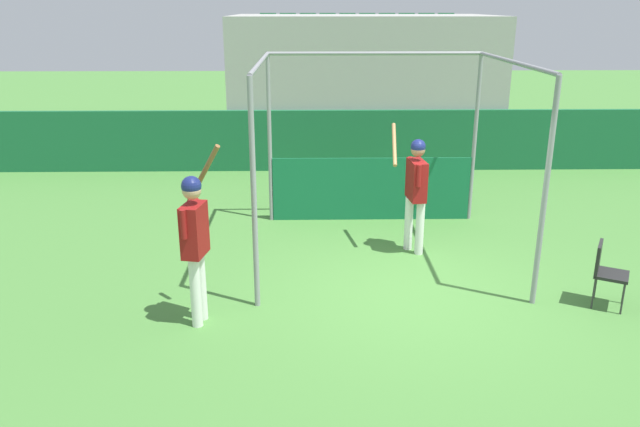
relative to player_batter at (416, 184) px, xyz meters
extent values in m
plane|color=#477F38|center=(-0.25, -1.51, -1.10)|extent=(60.00, 60.00, 0.00)
cube|color=#196038|center=(-0.25, 5.13, -0.39)|extent=(24.00, 0.12, 1.41)
cube|color=#9E9E99|center=(-0.25, 7.19, 0.63)|extent=(6.50, 4.00, 3.46)
cube|color=#195B33|center=(-2.73, 5.59, 0.36)|extent=(0.45, 0.40, 0.10)
cube|color=#195B33|center=(-2.73, 5.77, 0.59)|extent=(0.45, 0.06, 0.40)
cube|color=#195B33|center=(-2.18, 5.59, 0.36)|extent=(0.45, 0.40, 0.10)
cube|color=#195B33|center=(-2.18, 5.77, 0.59)|extent=(0.45, 0.06, 0.40)
cube|color=#195B33|center=(-1.63, 5.59, 0.36)|extent=(0.45, 0.40, 0.10)
cube|color=#195B33|center=(-1.63, 5.77, 0.59)|extent=(0.45, 0.06, 0.40)
cube|color=#195B33|center=(-1.08, 5.59, 0.36)|extent=(0.45, 0.40, 0.10)
cube|color=#195B33|center=(-1.08, 5.77, 0.59)|extent=(0.45, 0.06, 0.40)
cube|color=#195B33|center=(-0.53, 5.59, 0.36)|extent=(0.45, 0.40, 0.10)
cube|color=#195B33|center=(-0.53, 5.77, 0.59)|extent=(0.45, 0.06, 0.40)
cube|color=#195B33|center=(0.02, 5.59, 0.36)|extent=(0.45, 0.40, 0.10)
cube|color=#195B33|center=(0.02, 5.77, 0.59)|extent=(0.45, 0.06, 0.40)
cube|color=#195B33|center=(0.57, 5.59, 0.36)|extent=(0.45, 0.40, 0.10)
cube|color=#195B33|center=(0.57, 5.77, 0.59)|extent=(0.45, 0.06, 0.40)
cube|color=#195B33|center=(1.12, 5.59, 0.36)|extent=(0.45, 0.40, 0.10)
cube|color=#195B33|center=(1.12, 5.77, 0.59)|extent=(0.45, 0.06, 0.40)
cube|color=#195B33|center=(1.67, 5.59, 0.36)|extent=(0.45, 0.40, 0.10)
cube|color=#195B33|center=(1.67, 5.77, 0.59)|extent=(0.45, 0.06, 0.40)
cube|color=#195B33|center=(2.22, 5.59, 0.36)|extent=(0.45, 0.40, 0.10)
cube|color=#195B33|center=(2.22, 5.77, 0.59)|extent=(0.45, 0.06, 0.40)
cube|color=#195B33|center=(-2.73, 6.39, 0.76)|extent=(0.45, 0.40, 0.10)
cube|color=#195B33|center=(-2.73, 6.57, 0.99)|extent=(0.45, 0.06, 0.40)
cube|color=#195B33|center=(-2.18, 6.39, 0.76)|extent=(0.45, 0.40, 0.10)
cube|color=#195B33|center=(-2.18, 6.57, 0.99)|extent=(0.45, 0.06, 0.40)
cube|color=#195B33|center=(-1.63, 6.39, 0.76)|extent=(0.45, 0.40, 0.10)
cube|color=#195B33|center=(-1.63, 6.57, 0.99)|extent=(0.45, 0.06, 0.40)
cube|color=#195B33|center=(-1.08, 6.39, 0.76)|extent=(0.45, 0.40, 0.10)
cube|color=#195B33|center=(-1.08, 6.57, 0.99)|extent=(0.45, 0.06, 0.40)
cube|color=#195B33|center=(-0.53, 6.39, 0.76)|extent=(0.45, 0.40, 0.10)
cube|color=#195B33|center=(-0.53, 6.57, 0.99)|extent=(0.45, 0.06, 0.40)
cube|color=#195B33|center=(0.02, 6.39, 0.76)|extent=(0.45, 0.40, 0.10)
cube|color=#195B33|center=(0.02, 6.57, 0.99)|extent=(0.45, 0.06, 0.40)
cube|color=#195B33|center=(0.57, 6.39, 0.76)|extent=(0.45, 0.40, 0.10)
cube|color=#195B33|center=(0.57, 6.57, 0.99)|extent=(0.45, 0.06, 0.40)
cube|color=#195B33|center=(1.12, 6.39, 0.76)|extent=(0.45, 0.40, 0.10)
cube|color=#195B33|center=(1.12, 6.57, 0.99)|extent=(0.45, 0.06, 0.40)
cube|color=#195B33|center=(1.67, 6.39, 0.76)|extent=(0.45, 0.40, 0.10)
cube|color=#195B33|center=(1.67, 6.57, 0.99)|extent=(0.45, 0.06, 0.40)
cube|color=#195B33|center=(2.22, 6.39, 0.76)|extent=(0.45, 0.40, 0.10)
cube|color=#195B33|center=(2.22, 6.57, 0.99)|extent=(0.45, 0.06, 0.40)
cube|color=#195B33|center=(-2.73, 7.19, 1.16)|extent=(0.45, 0.40, 0.10)
cube|color=#195B33|center=(-2.73, 7.37, 1.39)|extent=(0.45, 0.06, 0.40)
cube|color=#195B33|center=(-2.18, 7.19, 1.16)|extent=(0.45, 0.40, 0.10)
cube|color=#195B33|center=(-2.18, 7.37, 1.39)|extent=(0.45, 0.06, 0.40)
cube|color=#195B33|center=(-1.63, 7.19, 1.16)|extent=(0.45, 0.40, 0.10)
cube|color=#195B33|center=(-1.63, 7.37, 1.39)|extent=(0.45, 0.06, 0.40)
cube|color=#195B33|center=(-1.08, 7.19, 1.16)|extent=(0.45, 0.40, 0.10)
cube|color=#195B33|center=(-1.08, 7.37, 1.39)|extent=(0.45, 0.06, 0.40)
cube|color=#195B33|center=(-0.53, 7.19, 1.16)|extent=(0.45, 0.40, 0.10)
cube|color=#195B33|center=(-0.53, 7.37, 1.39)|extent=(0.45, 0.06, 0.40)
cube|color=#195B33|center=(0.02, 7.19, 1.16)|extent=(0.45, 0.40, 0.10)
cube|color=#195B33|center=(0.02, 7.37, 1.39)|extent=(0.45, 0.06, 0.40)
cube|color=#195B33|center=(0.57, 7.19, 1.16)|extent=(0.45, 0.40, 0.10)
cube|color=#195B33|center=(0.57, 7.37, 1.39)|extent=(0.45, 0.06, 0.40)
cube|color=#195B33|center=(1.12, 7.19, 1.16)|extent=(0.45, 0.40, 0.10)
cube|color=#195B33|center=(1.12, 7.37, 1.39)|extent=(0.45, 0.06, 0.40)
cube|color=#195B33|center=(1.67, 7.19, 1.16)|extent=(0.45, 0.40, 0.10)
cube|color=#195B33|center=(1.67, 7.37, 1.39)|extent=(0.45, 0.06, 0.40)
cube|color=#195B33|center=(2.22, 7.19, 1.16)|extent=(0.45, 0.40, 0.10)
cube|color=#195B33|center=(2.22, 7.37, 1.39)|extent=(0.45, 0.06, 0.40)
cube|color=#195B33|center=(-2.73, 7.99, 1.56)|extent=(0.45, 0.40, 0.10)
cube|color=#195B33|center=(-2.73, 8.17, 1.79)|extent=(0.45, 0.06, 0.40)
cube|color=#195B33|center=(-2.18, 7.99, 1.56)|extent=(0.45, 0.40, 0.10)
cube|color=#195B33|center=(-2.18, 8.17, 1.79)|extent=(0.45, 0.06, 0.40)
cube|color=#195B33|center=(-1.63, 7.99, 1.56)|extent=(0.45, 0.40, 0.10)
cube|color=#195B33|center=(-1.63, 8.17, 1.79)|extent=(0.45, 0.06, 0.40)
cube|color=#195B33|center=(-1.08, 7.99, 1.56)|extent=(0.45, 0.40, 0.10)
cube|color=#195B33|center=(-1.08, 8.17, 1.79)|extent=(0.45, 0.06, 0.40)
cube|color=#195B33|center=(-0.53, 7.99, 1.56)|extent=(0.45, 0.40, 0.10)
cube|color=#195B33|center=(-0.53, 8.17, 1.79)|extent=(0.45, 0.06, 0.40)
cube|color=#195B33|center=(0.02, 7.99, 1.56)|extent=(0.45, 0.40, 0.10)
cube|color=#195B33|center=(0.02, 8.17, 1.79)|extent=(0.45, 0.06, 0.40)
cube|color=#195B33|center=(0.57, 7.99, 1.56)|extent=(0.45, 0.40, 0.10)
cube|color=#195B33|center=(0.57, 8.17, 1.79)|extent=(0.45, 0.06, 0.40)
cube|color=#195B33|center=(1.12, 7.99, 1.56)|extent=(0.45, 0.40, 0.10)
cube|color=#195B33|center=(1.12, 8.17, 1.79)|extent=(0.45, 0.06, 0.40)
cube|color=#195B33|center=(1.67, 7.99, 1.56)|extent=(0.45, 0.40, 0.10)
cube|color=#195B33|center=(1.67, 8.17, 1.79)|extent=(0.45, 0.06, 0.40)
cube|color=#195B33|center=(2.22, 7.99, 1.56)|extent=(0.45, 0.40, 0.10)
cube|color=#195B33|center=(2.22, 8.17, 1.79)|extent=(0.45, 0.06, 0.40)
cube|color=#195B33|center=(-2.73, 8.79, 1.96)|extent=(0.45, 0.40, 0.10)
cube|color=#195B33|center=(-2.73, 8.97, 2.19)|extent=(0.45, 0.06, 0.40)
cube|color=#195B33|center=(-2.18, 8.79, 1.96)|extent=(0.45, 0.40, 0.10)
cube|color=#195B33|center=(-2.18, 8.97, 2.19)|extent=(0.45, 0.06, 0.40)
cube|color=#195B33|center=(-1.63, 8.79, 1.96)|extent=(0.45, 0.40, 0.10)
cube|color=#195B33|center=(-1.63, 8.97, 2.19)|extent=(0.45, 0.06, 0.40)
cube|color=#195B33|center=(-1.08, 8.79, 1.96)|extent=(0.45, 0.40, 0.10)
cube|color=#195B33|center=(-1.08, 8.97, 2.19)|extent=(0.45, 0.06, 0.40)
cube|color=#195B33|center=(-0.53, 8.79, 1.96)|extent=(0.45, 0.40, 0.10)
cube|color=#195B33|center=(-0.53, 8.97, 2.19)|extent=(0.45, 0.06, 0.40)
cube|color=#195B33|center=(0.02, 8.79, 1.96)|extent=(0.45, 0.40, 0.10)
cube|color=#195B33|center=(0.02, 8.97, 2.19)|extent=(0.45, 0.06, 0.40)
cube|color=#195B33|center=(0.57, 8.79, 1.96)|extent=(0.45, 0.40, 0.10)
cube|color=#195B33|center=(0.57, 8.97, 2.19)|extent=(0.45, 0.06, 0.40)
cube|color=#195B33|center=(1.12, 8.79, 1.96)|extent=(0.45, 0.40, 0.10)
cube|color=#195B33|center=(1.12, 8.97, 2.19)|extent=(0.45, 0.06, 0.40)
cube|color=#195B33|center=(1.67, 8.79, 1.96)|extent=(0.45, 0.40, 0.10)
cube|color=#195B33|center=(1.67, 8.97, 2.19)|extent=(0.45, 0.06, 0.40)
cube|color=#195B33|center=(2.22, 8.79, 1.96)|extent=(0.45, 0.40, 0.10)
cube|color=#195B33|center=(2.22, 8.97, 2.19)|extent=(0.45, 0.06, 0.40)
cylinder|color=gray|center=(-2.31, -1.83, 0.37)|extent=(0.07, 0.07, 2.93)
cylinder|color=gray|center=(1.28, -1.83, 0.37)|extent=(0.07, 0.07, 2.93)
cylinder|color=gray|center=(-2.31, 1.57, 0.37)|extent=(0.07, 0.07, 2.93)
cylinder|color=gray|center=(1.28, 1.57, 0.37)|extent=(0.07, 0.07, 2.93)
cylinder|color=gray|center=(-2.31, -0.13, 1.83)|extent=(0.06, 3.40, 0.06)
cylinder|color=gray|center=(1.28, -0.13, 1.83)|extent=(0.06, 3.40, 0.06)
cylinder|color=gray|center=(-0.51, 1.57, 1.83)|extent=(3.60, 0.06, 0.06)
cube|color=#14663D|center=(-0.51, 1.55, -0.53)|extent=(3.53, 0.03, 1.14)
cylinder|color=white|center=(0.08, -0.11, -0.67)|extent=(0.14, 0.14, 0.86)
cylinder|color=white|center=(-0.06, 0.10, -0.67)|extent=(0.14, 0.14, 0.86)
cube|color=maroon|center=(0.01, -0.01, 0.07)|extent=(0.27, 0.51, 0.61)
sphere|color=#A37556|center=(0.01, -0.01, 0.54)|extent=(0.22, 0.22, 0.22)
sphere|color=navy|center=(0.01, -0.01, 0.59)|extent=(0.23, 0.23, 0.23)
cylinder|color=maroon|center=(-0.01, -0.27, 0.21)|extent=(0.08, 0.08, 0.34)
cylinder|color=maroon|center=(-0.06, 0.24, 0.21)|extent=(0.08, 0.08, 0.34)
cylinder|color=#AD7F4C|center=(-0.32, 0.24, 0.57)|extent=(0.12, 0.74, 0.54)
sphere|color=#AD7F4C|center=(0.04, 0.22, 0.32)|extent=(0.08, 0.08, 0.08)
cylinder|color=white|center=(-3.00, -2.36, -0.65)|extent=(0.15, 0.15, 0.89)
cylinder|color=white|center=(-2.96, -2.18, -0.65)|extent=(0.15, 0.15, 0.89)
cube|color=maroon|center=(-2.98, -2.27, 0.11)|extent=(0.29, 0.44, 0.63)
sphere|color=tan|center=(-2.98, -2.27, 0.59)|extent=(0.22, 0.22, 0.22)
sphere|color=navy|center=(-2.98, -2.27, 0.64)|extent=(0.23, 0.23, 0.23)
cylinder|color=maroon|center=(-3.06, -2.47, 0.25)|extent=(0.08, 0.08, 0.35)
cylinder|color=maroon|center=(-2.98, -2.05, 0.25)|extent=(0.08, 0.08, 0.35)
cylinder|color=brown|center=(-2.90, -1.91, 0.68)|extent=(0.51, 0.39, 0.80)
sphere|color=brown|center=(-3.06, -2.13, 0.30)|extent=(0.08, 0.08, 0.08)
cube|color=black|center=(2.22, -1.94, -0.66)|extent=(0.54, 0.54, 0.04)
cube|color=black|center=(2.06, -1.86, -0.46)|extent=(0.23, 0.37, 0.40)
cylinder|color=#333333|center=(2.45, -1.87, -0.88)|extent=(0.02, 0.02, 0.44)
cylinder|color=#333333|center=(2.29, -2.17, -0.88)|extent=(0.02, 0.02, 0.44)
cylinder|color=#333333|center=(2.15, -1.71, -0.88)|extent=(0.02, 0.02, 0.44)
cylinder|color=#333333|center=(1.99, -2.01, -0.88)|extent=(0.02, 0.02, 0.44)
camera|label=1|loc=(-1.64, -9.15, 2.61)|focal=35.00mm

